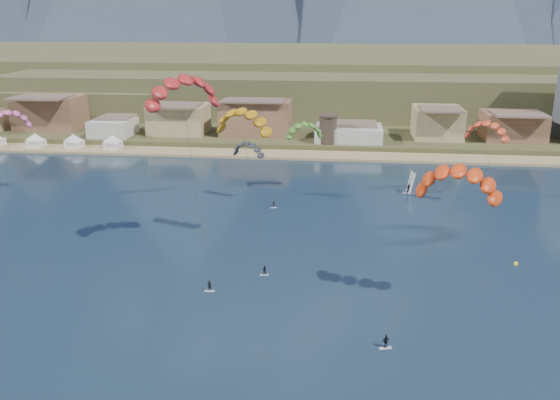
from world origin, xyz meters
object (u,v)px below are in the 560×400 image
(kitesurfer_orange, at_px, (459,177))
(kitesurfer_green, at_px, (304,128))
(buoy, at_px, (516,264))
(windsurfer, at_px, (409,187))
(watchtower, at_px, (328,129))
(kitesurfer_red, at_px, (183,86))
(kitesurfer_yellow, at_px, (243,118))

(kitesurfer_orange, height_order, kitesurfer_green, kitesurfer_orange)
(kitesurfer_green, bearing_deg, buoy, -43.48)
(kitesurfer_green, bearing_deg, windsurfer, 7.18)
(watchtower, bearing_deg, kitesurfer_orange, -78.71)
(kitesurfer_red, relative_size, buoy, 42.66)
(kitesurfer_red, xyz_separation_m, kitesurfer_yellow, (7.69, 7.40, -5.78))
(kitesurfer_yellow, bearing_deg, kitesurfer_green, 77.02)
(watchtower, xyz_separation_m, buoy, (33.33, -80.75, -6.24))
(watchtower, distance_m, kitesurfer_green, 46.43)
(windsurfer, bearing_deg, kitesurfer_green, -172.82)
(kitesurfer_yellow, distance_m, kitesurfer_green, 34.51)
(watchtower, height_order, kitesurfer_yellow, kitesurfer_yellow)
(watchtower, relative_size, kitesurfer_red, 0.27)
(watchtower, height_order, windsurfer, watchtower)
(kitesurfer_yellow, xyz_separation_m, windsurfer, (31.32, 35.78, -21.07))
(windsurfer, bearing_deg, kitesurfer_yellow, -131.19)
(kitesurfer_yellow, distance_m, windsurfer, 52.01)
(windsurfer, xyz_separation_m, buoy, (13.45, -38.28, -1.43))
(buoy, bearing_deg, kitesurfer_red, -174.65)
(watchtower, height_order, kitesurfer_green, kitesurfer_green)
(kitesurfer_red, bearing_deg, kitesurfer_orange, -17.99)
(kitesurfer_green, xyz_separation_m, windsurfer, (23.76, 2.99, -13.39))
(kitesurfer_green, bearing_deg, kitesurfer_yellow, -102.98)
(kitesurfer_red, height_order, buoy, kitesurfer_red)
(kitesurfer_green, bearing_deg, watchtower, 85.12)
(watchtower, height_order, kitesurfer_orange, kitesurfer_orange)
(kitesurfer_yellow, bearing_deg, kitesurfer_red, -136.10)
(kitesurfer_red, distance_m, kitesurfer_yellow, 12.14)
(kitesurfer_yellow, xyz_separation_m, buoy, (44.76, -2.49, -22.50))
(kitesurfer_red, xyz_separation_m, kitesurfer_orange, (38.74, -12.58, -9.33))
(buoy, bearing_deg, kitesurfer_yellow, 176.81)
(watchtower, xyz_separation_m, kitesurfer_yellow, (-11.43, -78.25, 16.26))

